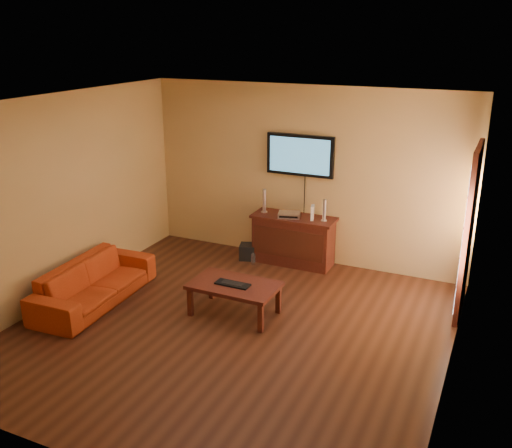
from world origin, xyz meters
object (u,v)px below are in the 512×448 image
Objects in this scene: media_console at (293,240)px; subwoofer at (248,252)px; bottle at (253,259)px; speaker_left at (264,202)px; speaker_right at (324,211)px; keyboard at (233,284)px; game_console at (313,213)px; coffee_table at (234,287)px; av_receiver at (289,215)px; television at (300,155)px; sofa at (94,276)px.

subwoofer is (-0.71, -0.14, -0.26)m from media_console.
subwoofer reaches higher than bottle.
speaker_right is (0.97, -0.01, -0.02)m from speaker_left.
game_console is at bearing 78.73° from keyboard.
coffee_table is 3.00× the size of speaker_left.
speaker_left reaches higher than av_receiver.
coffee_table reaches higher than bottle.
speaker_right is (0.48, -0.21, -0.75)m from television.
av_receiver is at bearing 89.56° from coffee_table.
coffee_table is 0.07m from keyboard.
television is 1.74m from subwoofer.
sofa is 2.98m from av_receiver.
coffee_table is at bearing -92.19° from media_console.
media_console is 0.42m from av_receiver.
television is 2.36× the size of keyboard.
speaker_left reaches higher than media_console.
bottle is 1.70m from keyboard.
sofa is at bearing -121.41° from speaker_left.
media_console is at bearing -5.41° from subwoofer.
game_console is 0.89× the size of subwoofer.
speaker_right is at bearing -0.82° from speaker_left.
bottle is at bearing -163.14° from speaker_right.
speaker_right reaches higher than keyboard.
coffee_table is 2.02m from speaker_right.
television is 5.38× the size of bottle.
speaker_right is 1.53× the size of game_console.
media_console is at bearing 87.68° from keyboard.
speaker_right is 1.69× the size of bottle.
media_console is 1.30m from television.
game_console is (0.36, 0.03, 0.07)m from av_receiver.
bottle is at bearing 105.98° from keyboard.
keyboard is at bearing -87.24° from subwoofer.
bottle is (-0.48, -0.26, -0.71)m from av_receiver.
speaker_left is at bearing 102.69° from coffee_table.
game_console is (0.30, -0.22, -0.80)m from television.
game_console is (2.23, 2.31, 0.50)m from sofa.
media_console reaches higher than subwoofer.
game_console reaches higher than av_receiver.
media_console is 1.88m from coffee_table.
sofa is at bearing -145.28° from av_receiver.
media_console reaches higher than sofa.
game_console is at bearing -10.42° from av_receiver.
television is at bearing -40.09° from sofa.
television is at bearing 156.39° from speaker_right.
av_receiver reaches higher than media_console.
coffee_table is 4.58× the size of subwoofer.
television reaches higher than coffee_table.
coffee_table reaches higher than subwoofer.
sofa is at bearing -166.24° from coffee_table.
keyboard is (0.42, -1.92, -0.49)m from speaker_left.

